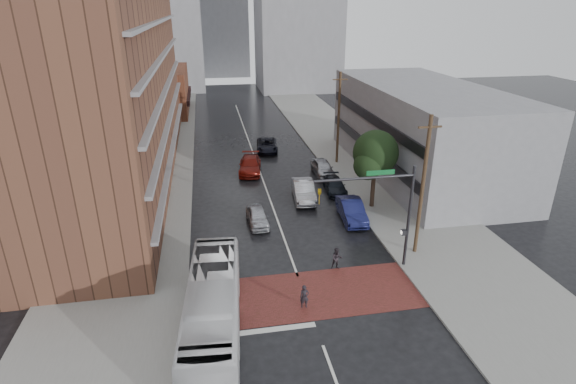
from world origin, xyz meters
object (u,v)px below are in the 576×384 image
object	(u,v)px
car_travel_b	(304,191)
suv_travel	(267,145)
car_parked_near	(352,210)
pedestrian_a	(304,297)
car_parked_far	(323,168)
car_travel_a	(257,217)
car_travel_c	(250,165)
car_parked_mid	(335,185)
pedestrian_b	(337,259)
transit_bus	(213,309)

from	to	relation	value
car_travel_b	suv_travel	xyz separation A→B (m)	(-1.26, 15.11, -0.12)
car_parked_near	pedestrian_a	bearing A→B (deg)	-116.42
car_travel_b	car_parked_far	size ratio (longest dim) A/B	1.11
car_travel_a	car_travel_b	bearing A→B (deg)	40.32
car_travel_b	car_travel_c	size ratio (longest dim) A/B	0.95
suv_travel	car_parked_mid	bearing A→B (deg)	-65.70
car_parked_near	car_parked_mid	xyz separation A→B (m)	(0.30, 6.00, -0.18)
pedestrian_b	car_travel_a	bearing A→B (deg)	123.52
car_parked_mid	transit_bus	bearing A→B (deg)	-118.61
car_travel_a	car_parked_far	xyz separation A→B (m)	(7.99, 10.05, 0.12)
pedestrian_a	car_travel_c	bearing A→B (deg)	94.33
pedestrian_a	car_travel_a	size ratio (longest dim) A/B	0.37
car_travel_a	car_parked_far	bearing A→B (deg)	49.69
car_travel_a	car_travel_b	distance (m)	6.35
pedestrian_a	car_travel_b	bearing A→B (deg)	80.51
car_parked_near	car_parked_mid	world-z (taller)	car_parked_near
pedestrian_a	car_travel_b	size ratio (longest dim) A/B	0.28
car_travel_a	car_travel_b	world-z (taller)	car_travel_b
car_travel_a	pedestrian_a	bearing A→B (deg)	-84.57
car_travel_b	car_travel_c	bearing A→B (deg)	121.49
pedestrian_b	car_travel_b	xyz separation A→B (m)	(0.28, 11.79, 0.07)
pedestrian_b	car_parked_mid	distance (m)	13.48
pedestrian_b	car_travel_b	size ratio (longest dim) A/B	0.30
car_parked_near	car_parked_mid	distance (m)	6.01
transit_bus	car_parked_near	distance (m)	16.63
pedestrian_b	pedestrian_a	bearing A→B (deg)	-126.19
car_travel_c	car_parked_far	bearing A→B (deg)	-9.06
pedestrian_b	car_parked_far	distance (m)	17.94
pedestrian_a	suv_travel	xyz separation A→B (m)	(2.03, 30.57, -0.00)
car_travel_c	car_parked_mid	world-z (taller)	car_travel_c
pedestrian_a	suv_travel	size ratio (longest dim) A/B	0.28
car_parked_far	car_parked_near	bearing A→B (deg)	-91.35
suv_travel	car_parked_mid	xyz separation A→B (m)	(4.54, -13.90, -0.09)
suv_travel	car_parked_near	distance (m)	20.35
pedestrian_a	pedestrian_b	world-z (taller)	pedestrian_b
suv_travel	car_parked_far	bearing A→B (deg)	-57.80
car_parked_far	suv_travel	bearing A→B (deg)	116.24
transit_bus	suv_travel	bearing A→B (deg)	81.65
car_travel_a	car_travel_c	distance (m)	12.32
pedestrian_a	car_parked_far	size ratio (longest dim) A/B	0.31
car_travel_c	suv_travel	bearing A→B (deg)	76.59
transit_bus	car_parked_far	size ratio (longest dim) A/B	2.46
car_parked_near	car_travel_b	bearing A→B (deg)	125.99
suv_travel	car_parked_far	distance (m)	10.36
car_travel_b	suv_travel	world-z (taller)	car_travel_b
car_travel_b	car_parked_mid	distance (m)	3.51
transit_bus	car_parked_far	world-z (taller)	transit_bus
car_travel_b	car_parked_far	distance (m)	6.66
suv_travel	car_parked_near	bearing A→B (deg)	-71.75
car_parked_far	transit_bus	bearing A→B (deg)	-117.35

